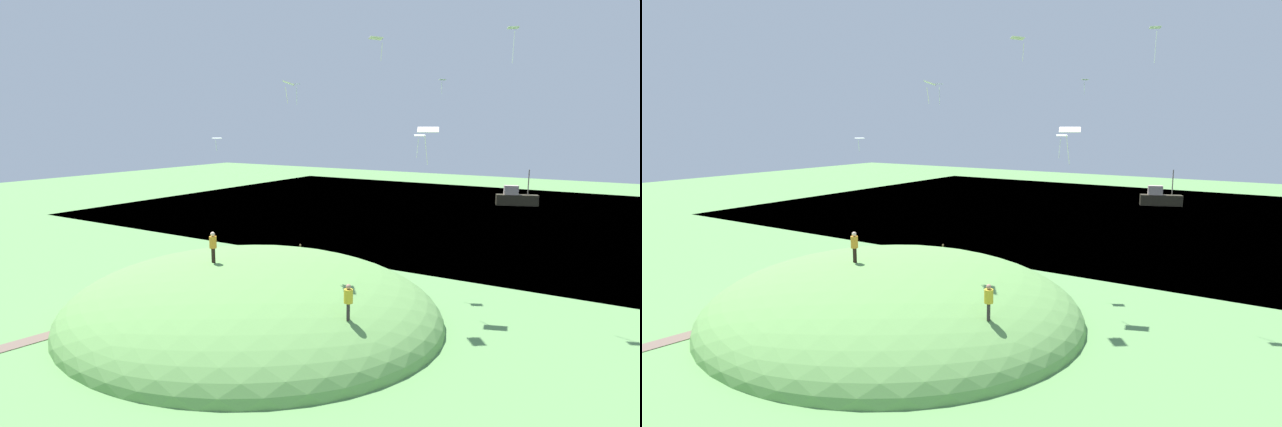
# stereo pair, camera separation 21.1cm
# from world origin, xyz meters

# --- Properties ---
(ground_plane) EXTENTS (160.00, 160.00, 0.00)m
(ground_plane) POSITION_xyz_m (0.00, 0.00, 0.00)
(ground_plane) COLOR #5D8F4E
(lake_water) EXTENTS (56.09, 80.00, 0.40)m
(lake_water) POSITION_xyz_m (-33.07, 0.00, -0.20)
(lake_water) COLOR #3E5785
(lake_water) RESTS_ON ground_plane
(grass_hill) EXTENTS (20.34, 21.50, 6.54)m
(grass_hill) POSITION_xyz_m (7.74, 1.94, 0.00)
(grass_hill) COLOR #65994E
(grass_hill) RESTS_ON ground_plane
(boat_on_lake) EXTENTS (3.10, 5.37, 4.72)m
(boat_on_lake) POSITION_xyz_m (-42.49, 5.00, 0.93)
(boat_on_lake) COLOR #2C281A
(boat_on_lake) RESTS_ON lake_water
(person_watching_kites) EXTENTS (0.48, 0.48, 1.70)m
(person_watching_kites) POSITION_xyz_m (9.37, 0.72, 4.28)
(person_watching_kites) COLOR black
(person_watching_kites) RESTS_ON grass_hill
(person_on_hilltop) EXTENTS (0.52, 0.52, 1.64)m
(person_on_hilltop) POSITION_xyz_m (10.35, 9.68, 3.13)
(person_on_hilltop) COLOR #312829
(person_on_hilltop) RESTS_ON grass_hill
(kite_0) EXTENTS (0.78, 0.72, 1.04)m
(kite_0) POSITION_xyz_m (-7.62, 7.04, 13.66)
(kite_0) COLOR white
(kite_1) EXTENTS (1.17, 1.40, 2.16)m
(kite_1) POSITION_xyz_m (0.84, 9.38, 10.23)
(kite_1) COLOR white
(kite_2) EXTENTS (0.65, 0.72, 1.95)m
(kite_2) POSITION_xyz_m (-1.63, 13.17, 15.62)
(kite_2) COLOR white
(kite_3) EXTENTS (0.75, 0.83, 1.47)m
(kite_3) POSITION_xyz_m (-2.16, 7.66, 9.80)
(kite_3) COLOR white
(kite_4) EXTENTS (1.06, 1.12, 1.68)m
(kite_4) POSITION_xyz_m (-6.23, -4.84, 13.72)
(kite_4) COLOR white
(kite_5) EXTENTS (1.09, 1.01, 1.19)m
(kite_5) POSITION_xyz_m (6.42, 3.69, 12.73)
(kite_5) COLOR white
(kite_6) EXTENTS (0.85, 0.81, 1.03)m
(kite_6) POSITION_xyz_m (0.27, -7.38, 9.51)
(kite_6) COLOR white
(kite_7) EXTENTS (1.23, 1.16, 1.26)m
(kite_7) POSITION_xyz_m (2.44, 6.82, 15.26)
(kite_7) COLOR silver
(mooring_post) EXTENTS (0.14, 0.14, 0.94)m
(mooring_post) POSITION_xyz_m (-4.94, -3.49, 0.47)
(mooring_post) COLOR brown
(mooring_post) RESTS_ON ground_plane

